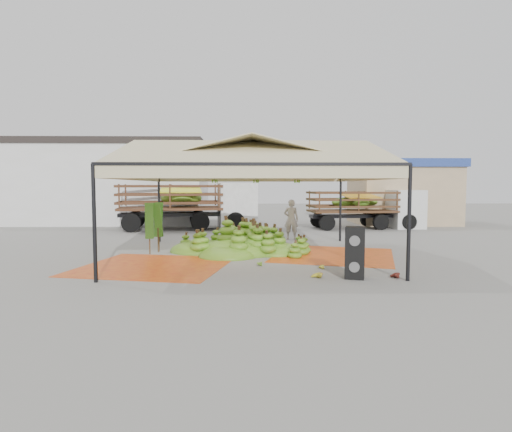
{
  "coord_description": "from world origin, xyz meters",
  "views": [
    {
      "loc": [
        -0.17,
        -14.81,
        2.44
      ],
      "look_at": [
        0.2,
        1.5,
        1.3
      ],
      "focal_mm": 30.0,
      "sensor_mm": 36.0,
      "label": 1
    }
  ],
  "objects_px": {
    "banana_heap": "(239,237)",
    "speaker_stack": "(355,253)",
    "vendor": "(291,219)",
    "truck_right": "(370,205)",
    "truck_left": "(194,201)"
  },
  "relations": [
    {
      "from": "banana_heap",
      "to": "truck_right",
      "type": "relative_size",
      "value": 0.78
    },
    {
      "from": "banana_heap",
      "to": "truck_left",
      "type": "distance_m",
      "value": 9.17
    },
    {
      "from": "truck_left",
      "to": "truck_right",
      "type": "bearing_deg",
      "value": -7.31
    },
    {
      "from": "banana_heap",
      "to": "speaker_stack",
      "type": "distance_m",
      "value": 5.5
    },
    {
      "from": "banana_heap",
      "to": "speaker_stack",
      "type": "xyz_separation_m",
      "value": [
        3.12,
        -4.52,
        0.13
      ]
    },
    {
      "from": "speaker_stack",
      "to": "truck_left",
      "type": "xyz_separation_m",
      "value": [
        -5.86,
        13.21,
        0.92
      ]
    },
    {
      "from": "truck_right",
      "to": "speaker_stack",
      "type": "bearing_deg",
      "value": -113.43
    },
    {
      "from": "vendor",
      "to": "truck_right",
      "type": "relative_size",
      "value": 0.28
    },
    {
      "from": "truck_left",
      "to": "banana_heap",
      "type": "bearing_deg",
      "value": -80.98
    },
    {
      "from": "truck_left",
      "to": "vendor",
      "type": "bearing_deg",
      "value": -52.38
    },
    {
      "from": "vendor",
      "to": "truck_left",
      "type": "bearing_deg",
      "value": -31.15
    },
    {
      "from": "truck_left",
      "to": "speaker_stack",
      "type": "bearing_deg",
      "value": -74.55
    },
    {
      "from": "truck_left",
      "to": "truck_right",
      "type": "height_order",
      "value": "truck_left"
    },
    {
      "from": "banana_heap",
      "to": "speaker_stack",
      "type": "height_order",
      "value": "speaker_stack"
    },
    {
      "from": "speaker_stack",
      "to": "truck_left",
      "type": "height_order",
      "value": "truck_left"
    }
  ]
}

